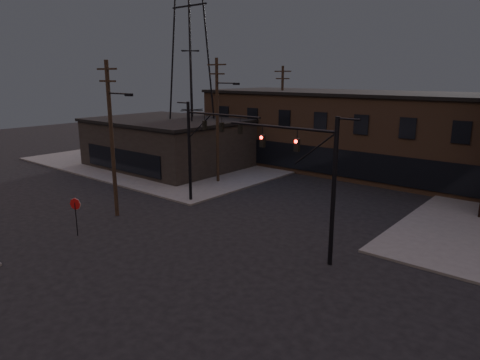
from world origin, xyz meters
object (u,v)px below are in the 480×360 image
at_px(traffic_signal_near, 315,173).
at_px(stop_sign, 75,208).
at_px(traffic_signal_far, 201,142).
at_px(car_crossing, 344,166).

bearing_deg(traffic_signal_near, stop_sign, -154.10).
bearing_deg(stop_sign, traffic_signal_far, 82.68).
bearing_deg(car_crossing, traffic_signal_near, -45.64).
height_order(traffic_signal_near, stop_sign, traffic_signal_near).
distance_m(traffic_signal_far, car_crossing, 17.95).
relative_size(traffic_signal_far, stop_sign, 3.23).
xyz_separation_m(traffic_signal_near, stop_sign, (-13.36, -6.49, -3.09)).
bearing_deg(traffic_signal_near, car_crossing, 112.02).
bearing_deg(traffic_signal_far, car_crossing, 77.53).
xyz_separation_m(traffic_signal_far, car_crossing, (3.77, 17.04, -4.19)).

